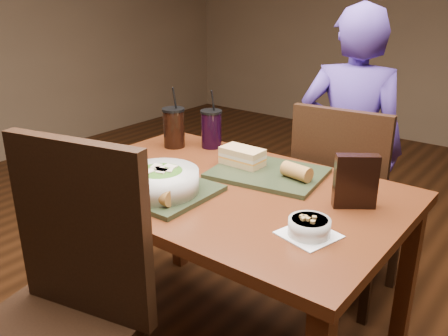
{
  "coord_description": "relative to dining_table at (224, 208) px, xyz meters",
  "views": [
    {
      "loc": [
        1.0,
        -1.28,
        1.43
      ],
      "look_at": [
        0.0,
        0.0,
        0.82
      ],
      "focal_mm": 38.0,
      "sensor_mm": 36.0,
      "label": 1
    }
  ],
  "objects": [
    {
      "name": "dining_table",
      "position": [
        0.0,
        0.0,
        0.0
      ],
      "size": [
        1.3,
        0.85,
        0.75
      ],
      "color": "#532610",
      "rests_on": "ground"
    },
    {
      "name": "chair_near",
      "position": [
        -0.07,
        -0.69,
        -0.07
      ],
      "size": [
        0.55,
        0.55,
        1.06
      ],
      "color": "black",
      "rests_on": "ground"
    },
    {
      "name": "chair_far",
      "position": [
        0.22,
        0.61,
        -0.12
      ],
      "size": [
        0.46,
        0.46,
        0.97
      ],
      "color": "black",
      "rests_on": "ground"
    },
    {
      "name": "diner",
      "position": [
        0.13,
        0.84,
        0.03
      ],
      "size": [
        0.58,
        0.46,
        1.39
      ],
      "primitive_type": "imported",
      "rotation": [
        0.0,
        0.0,
        3.43
      ],
      "color": "#4E3694",
      "rests_on": "ground"
    },
    {
      "name": "tray_near",
      "position": [
        -0.17,
        -0.19,
        0.1
      ],
      "size": [
        0.43,
        0.33,
        0.02
      ],
      "primitive_type": "cube",
      "rotation": [
        0.0,
        0.0,
        0.02
      ],
      "color": "#242D19",
      "rests_on": "dining_table"
    },
    {
      "name": "tray_far",
      "position": [
        0.07,
        0.19,
        0.1
      ],
      "size": [
        0.46,
        0.38,
        0.02
      ],
      "primitive_type": "cube",
      "rotation": [
        0.0,
        0.0,
        0.15
      ],
      "color": "#242D19",
      "rests_on": "dining_table"
    },
    {
      "name": "salad_bowl",
      "position": [
        -0.12,
        -0.21,
        0.15
      ],
      "size": [
        0.27,
        0.27,
        0.09
      ],
      "color": "silver",
      "rests_on": "tray_near"
    },
    {
      "name": "soup_bowl",
      "position": [
        0.43,
        -0.15,
        0.12
      ],
      "size": [
        0.19,
        0.19,
        0.06
      ],
      "color": "white",
      "rests_on": "dining_table"
    },
    {
      "name": "sandwich_near",
      "position": [
        -0.31,
        -0.18,
        0.13
      ],
      "size": [
        0.13,
        0.12,
        0.05
      ],
      "color": "#593819",
      "rests_on": "tray_near"
    },
    {
      "name": "sandwich_far",
      "position": [
        -0.05,
        0.19,
        0.14
      ],
      "size": [
        0.17,
        0.1,
        0.07
      ],
      "color": "tan",
      "rests_on": "tray_far"
    },
    {
      "name": "baguette_near",
      "position": [
        -0.06,
        -0.29,
        0.14
      ],
      "size": [
        0.12,
        0.06,
        0.06
      ],
      "primitive_type": "cylinder",
      "rotation": [
        0.0,
        1.57,
        0.07
      ],
      "color": "#AD7533",
      "rests_on": "tray_near"
    },
    {
      "name": "baguette_far",
      "position": [
        0.2,
        0.19,
        0.14
      ],
      "size": [
        0.12,
        0.07,
        0.06
      ],
      "primitive_type": "cylinder",
      "rotation": [
        0.0,
        1.57,
        -0.16
      ],
      "color": "#AD7533",
      "rests_on": "tray_far"
    },
    {
      "name": "cup_cola",
      "position": [
        -0.47,
        0.23,
        0.18
      ],
      "size": [
        0.1,
        0.1,
        0.28
      ],
      "color": "black",
      "rests_on": "dining_table"
    },
    {
      "name": "cup_berry",
      "position": [
        -0.33,
        0.33,
        0.18
      ],
      "size": [
        0.1,
        0.1,
        0.27
      ],
      "color": "black",
      "rests_on": "dining_table"
    },
    {
      "name": "chip_bag",
      "position": [
        0.45,
        0.12,
        0.18
      ],
      "size": [
        0.14,
        0.12,
        0.18
      ],
      "primitive_type": "cube",
      "rotation": [
        0.0,
        0.0,
        0.64
      ],
      "color": "black",
      "rests_on": "dining_table"
    }
  ]
}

